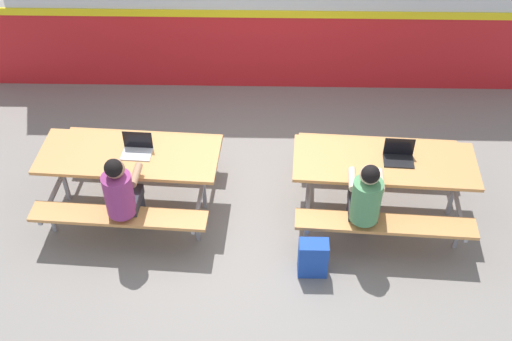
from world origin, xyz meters
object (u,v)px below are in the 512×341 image
(picnic_table_right, at_px, (383,172))
(student_nearer, at_px, (121,192))
(laptop_silver, at_px, (137,149))
(backpack_dark, at_px, (313,258))
(picnic_table_left, at_px, (130,165))
(student_further, at_px, (365,198))
(laptop_dark, at_px, (399,156))

(picnic_table_right, bearing_deg, student_nearer, -169.58)
(laptop_silver, distance_m, backpack_dark, 2.21)
(picnic_table_right, height_order, student_nearer, student_nearer)
(student_nearer, xyz_separation_m, laptop_silver, (0.08, 0.59, 0.08))
(laptop_silver, bearing_deg, backpack_dark, -28.03)
(picnic_table_right, xyz_separation_m, student_nearer, (-2.75, -0.51, 0.13))
(picnic_table_left, relative_size, student_nearer, 1.66)
(picnic_table_left, height_order, backpack_dark, picnic_table_left)
(picnic_table_left, height_order, laptop_silver, laptop_silver)
(student_further, relative_size, backpack_dark, 2.74)
(student_nearer, bearing_deg, picnic_table_left, 92.04)
(picnic_table_right, bearing_deg, student_further, -116.23)
(picnic_table_right, height_order, laptop_silver, laptop_silver)
(student_nearer, relative_size, backpack_dark, 2.74)
(laptop_dark, bearing_deg, student_nearer, -169.52)
(student_further, relative_size, laptop_silver, 3.63)
(picnic_table_left, relative_size, laptop_dark, 6.02)
(student_nearer, relative_size, laptop_silver, 3.63)
(picnic_table_left, bearing_deg, laptop_silver, 18.40)
(student_nearer, bearing_deg, laptop_dark, 10.48)
(picnic_table_left, bearing_deg, backpack_dark, -26.13)
(picnic_table_left, height_order, picnic_table_right, same)
(student_nearer, height_order, laptop_dark, student_nearer)
(backpack_dark, bearing_deg, student_further, 36.16)
(student_further, height_order, laptop_dark, student_further)
(picnic_table_right, xyz_separation_m, student_further, (-0.27, -0.54, 0.13))
(student_nearer, bearing_deg, backpack_dark, -11.92)
(student_further, relative_size, laptop_dark, 3.63)
(student_further, distance_m, laptop_dark, 0.71)
(laptop_silver, bearing_deg, laptop_dark, -1.15)
(laptop_dark, xyz_separation_m, backpack_dark, (-0.93, -0.95, -0.57))
(picnic_table_right, xyz_separation_m, laptop_dark, (0.14, 0.03, 0.21))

